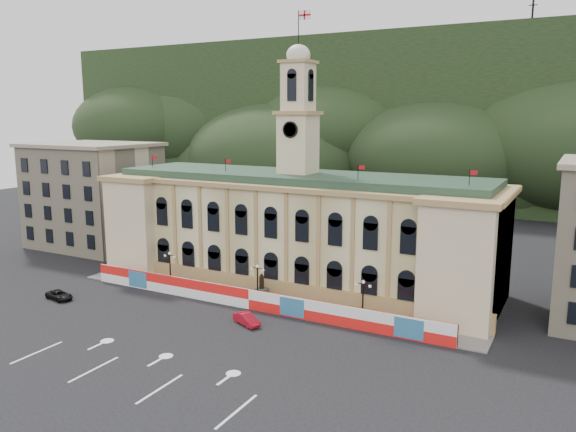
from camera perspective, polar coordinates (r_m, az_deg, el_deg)
The scene contains 13 objects.
ground at distance 58.89m, azimuth -11.96°, elevation -13.57°, with size 260.00×260.00×0.00m, color black.
lane_markings at distance 55.54m, azimuth -15.40°, elevation -15.24°, with size 26.00×10.00×0.02m, color white, non-canonical shape.
hill_ridge at distance 166.59m, azimuth 16.17°, elevation 8.47°, with size 230.00×80.00×64.00m.
city_hall at distance 78.58m, azimuth 0.88°, elevation -1.28°, with size 56.20×17.60×37.10m.
side_building_left at distance 107.16m, azimuth -19.14°, elevation 2.06°, with size 21.00×17.00×18.60m.
hoarding_fence at distance 69.73m, azimuth -3.90°, elevation -8.43°, with size 50.00×0.44×2.50m.
pavement at distance 72.29m, azimuth -2.78°, elevation -8.71°, with size 56.00×5.50×0.16m, color slate.
statue at distance 72.14m, azimuth -2.69°, elevation -7.82°, with size 1.40×1.40×3.72m.
lamp_left at distance 78.70m, azimuth -11.89°, elevation -5.06°, with size 1.96×0.44×5.15m.
lamp_center at distance 70.76m, azimuth -3.12°, elevation -6.59°, with size 1.96×0.44×5.15m.
lamp_right at distance 64.91m, azimuth 7.61°, elevation -8.24°, with size 1.96×0.44×5.15m.
red_sedan at distance 65.02m, azimuth -4.23°, elevation -10.41°, with size 4.14×2.87×1.29m, color #A70B1B.
black_suv at distance 78.99m, azimuth -22.22°, elevation -7.45°, with size 4.37×2.55×1.14m, color black.
Camera 1 is at (35.36, -40.76, 23.58)m, focal length 35.00 mm.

